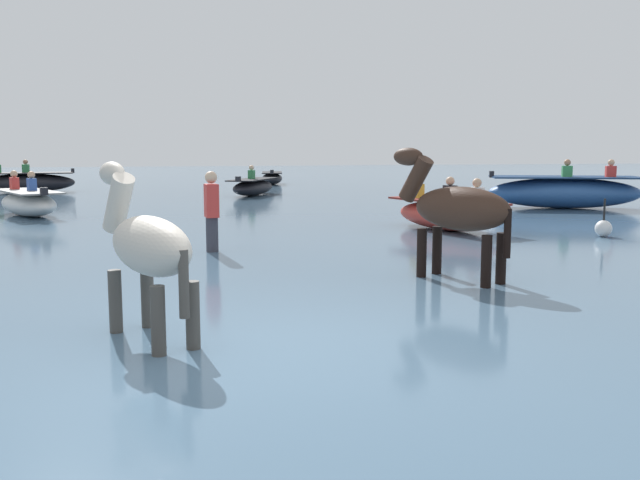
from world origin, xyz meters
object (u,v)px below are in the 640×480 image
object	(u,v)px
boat_distant_west	(26,182)
person_onlooker_left	(212,218)
boat_distant_east	(564,192)
boat_mid_outer	(253,187)
boat_mid_channel	(272,178)
boat_far_inshore	(28,203)
boat_far_offshore	(446,214)
horse_lead_pinto	(147,250)
channel_buoy	(603,228)
horse_trailing_dark_bay	(456,212)

from	to	relation	value
boat_distant_west	person_onlooker_left	bearing A→B (deg)	-70.68
boat_distant_east	boat_mid_outer	distance (m)	10.50
boat_mid_outer	boat_mid_channel	bearing A→B (deg)	76.12
boat_far_inshore	boat_far_offshore	bearing A→B (deg)	-29.13
horse_lead_pinto	person_onlooker_left	world-z (taller)	horse_lead_pinto
channel_buoy	boat_far_inshore	bearing A→B (deg)	149.66
boat_distant_east	boat_far_inshore	xyz separation A→B (m)	(-14.21, 0.96, -0.12)
horse_lead_pinto	boat_mid_channel	world-z (taller)	horse_lead_pinto
horse_lead_pinto	boat_mid_channel	xyz separation A→B (m)	(4.95, 25.29, -0.54)
channel_buoy	boat_distant_east	bearing A→B (deg)	64.95
horse_lead_pinto	boat_mid_outer	bearing A→B (deg)	80.01
boat_distant_west	channel_buoy	world-z (taller)	boat_distant_west
boat_distant_east	channel_buoy	xyz separation A→B (m)	(-2.70, -5.77, -0.28)
boat_distant_west	boat_mid_outer	xyz separation A→B (m)	(8.08, -3.42, -0.08)
horse_trailing_dark_bay	person_onlooker_left	size ratio (longest dim) A/B	1.24
boat_mid_channel	person_onlooker_left	size ratio (longest dim) A/B	1.56
boat_mid_outer	boat_distant_east	bearing A→B (deg)	-41.66
horse_trailing_dark_bay	boat_mid_outer	size ratio (longest dim) A/B	0.66
horse_lead_pinto	boat_far_offshore	distance (m)	9.30
horse_lead_pinto	person_onlooker_left	xyz separation A→B (m)	(0.91, 5.18, -0.25)
horse_trailing_dark_bay	boat_mid_outer	xyz separation A→B (m)	(-0.62, 16.20, -0.59)
boat_mid_channel	boat_mid_outer	size ratio (longest dim) A/B	0.83
horse_trailing_dark_bay	channel_buoy	bearing A→B (deg)	37.27
boat_distant_east	boat_distant_west	xyz separation A→B (m)	(-15.93, 10.41, -0.07)
horse_trailing_dark_bay	boat_distant_west	bearing A→B (deg)	113.92
boat_mid_channel	channel_buoy	distance (m)	20.09
horse_lead_pinto	boat_mid_outer	size ratio (longest dim) A/B	0.62
boat_distant_west	channel_buoy	size ratio (longest dim) A/B	4.88
horse_trailing_dark_bay	boat_distant_east	distance (m)	11.72
boat_mid_outer	boat_distant_west	bearing A→B (deg)	157.04
boat_mid_channel	boat_distant_east	xyz separation A→B (m)	(6.11, -14.03, 0.17)
boat_mid_channel	boat_far_inshore	bearing A→B (deg)	-121.81
horse_trailing_dark_bay	channel_buoy	xyz separation A→B (m)	(4.53, 3.45, -0.72)
boat_far_offshore	channel_buoy	xyz separation A→B (m)	(2.51, -1.72, -0.16)
horse_trailing_dark_bay	boat_far_offshore	world-z (taller)	horse_trailing_dark_bay
boat_far_offshore	horse_lead_pinto	bearing A→B (deg)	-129.09
horse_lead_pinto	channel_buoy	distance (m)	10.02
boat_mid_channel	boat_far_inshore	world-z (taller)	boat_far_inshore
horse_trailing_dark_bay	person_onlooker_left	bearing A→B (deg)	133.00
boat_mid_channel	boat_far_offshore	xyz separation A→B (m)	(0.90, -18.08, 0.05)
boat_mid_outer	boat_far_offshore	xyz separation A→B (m)	(2.64, -11.04, 0.03)
boat_mid_channel	boat_distant_west	distance (m)	10.47
horse_lead_pinto	boat_mid_outer	xyz separation A→B (m)	(3.21, 18.25, -0.51)
boat_distant_west	boat_far_offshore	world-z (taller)	boat_distant_west
horse_trailing_dark_bay	boat_far_inshore	size ratio (longest dim) A/B	0.66
horse_lead_pinto	channel_buoy	size ratio (longest dim) A/B	2.58
horse_lead_pinto	horse_trailing_dark_bay	world-z (taller)	horse_trailing_dark_bay
horse_lead_pinto	boat_far_inshore	world-z (taller)	horse_lead_pinto
channel_buoy	horse_trailing_dark_bay	bearing A→B (deg)	-142.73
boat_distant_east	channel_buoy	size ratio (longest dim) A/B	6.06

